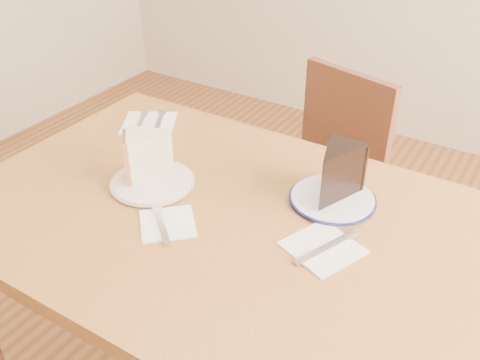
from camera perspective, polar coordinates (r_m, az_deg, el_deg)
name	(u,v)px	position (r m, az deg, el deg)	size (l,w,h in m)	color
table	(221,246)	(1.26, -2.01, -7.07)	(1.20, 0.80, 0.75)	brown
chair_far	(317,184)	(1.83, 8.17, -0.40)	(0.50, 0.50, 0.83)	#381B10
plate_cream	(153,182)	(1.30, -9.31, -0.26)	(0.19, 0.19, 0.01)	silver
plate_navy	(332,199)	(1.25, 9.82, -2.00)	(0.19, 0.19, 0.01)	white
carrot_cake	(151,156)	(1.28, -9.45, 2.50)	(0.07, 0.10, 0.11)	beige
chocolate_cake	(333,177)	(1.21, 9.94, 0.37)	(0.09, 0.13, 0.11)	black
napkin_cream	(168,224)	(1.17, -7.73, -4.63)	(0.12, 0.12, 0.00)	white
napkin_navy	(323,247)	(1.11, 8.80, -7.12)	(0.13, 0.13, 0.00)	white
napkin_spare	(149,123)	(1.59, -9.69, 5.99)	(0.15, 0.15, 0.00)	white
fork_cream	(162,225)	(1.16, -8.34, -4.78)	(0.01, 0.14, 0.00)	silver
knife_navy	(327,247)	(1.11, 9.25, -7.10)	(0.02, 0.17, 0.00)	silver
fork_spare	(159,121)	(1.58, -8.59, 6.20)	(0.01, 0.14, 0.00)	silver
knife_spare	(140,124)	(1.58, -10.63, 5.86)	(0.01, 0.16, 0.00)	silver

